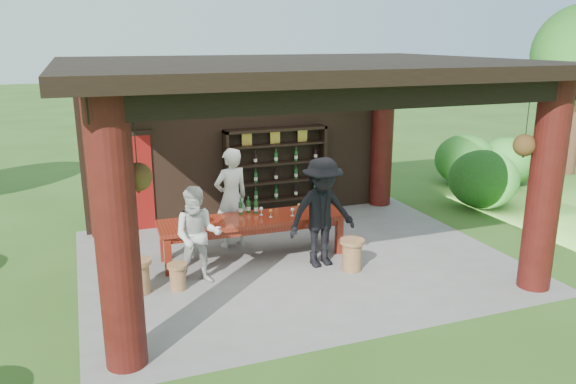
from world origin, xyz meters
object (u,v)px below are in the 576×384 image
object	(u,v)px
stool_near_right	(352,254)
tasting_table	(252,224)
host	(231,198)
guest_man	(322,213)
wine_shelf	(276,173)
stool_near_left	(178,276)
stool_far_left	(139,275)
guest_woman	(198,236)
napkin_basket	(200,219)

from	to	relation	value
stool_near_right	tasting_table	bearing A→B (deg)	140.41
host	guest_man	size ratio (longest dim) A/B	0.99
wine_shelf	stool_near_left	xyz separation A→B (m)	(-2.69, -2.97, -0.78)
host	guest_man	world-z (taller)	guest_man
tasting_table	host	distance (m)	0.78
stool_far_left	host	xyz separation A→B (m)	(1.90, 1.49, 0.66)
wine_shelf	stool_far_left	bearing A→B (deg)	-138.62
stool_far_left	guest_woman	world-z (taller)	guest_woman
stool_far_left	napkin_basket	size ratio (longest dim) A/B	2.12
host	guest_man	bearing A→B (deg)	115.04
stool_near_left	stool_far_left	xyz separation A→B (m)	(-0.59, 0.08, 0.07)
tasting_table	stool_far_left	size ratio (longest dim) A/B	6.11
guest_woman	stool_far_left	bearing A→B (deg)	-160.20
wine_shelf	stool_far_left	size ratio (longest dim) A/B	4.11
guest_man	guest_woman	bearing A→B (deg)	174.10
tasting_table	guest_woman	world-z (taller)	guest_woman
tasting_table	guest_man	size ratio (longest dim) A/B	1.76
stool_near_right	stool_far_left	world-z (taller)	same
napkin_basket	tasting_table	bearing A→B (deg)	-2.84
stool_near_right	napkin_basket	xyz separation A→B (m)	(-2.34, 1.21, 0.53)
guest_woman	napkin_basket	world-z (taller)	guest_woman
stool_near_right	stool_far_left	bearing A→B (deg)	174.17
tasting_table	stool_far_left	world-z (taller)	tasting_table
host	stool_near_right	bearing A→B (deg)	116.20
stool_far_left	napkin_basket	world-z (taller)	napkin_basket
tasting_table	stool_near_left	world-z (taller)	tasting_table
stool_near_left	stool_near_right	distance (m)	2.93
napkin_basket	stool_near_left	bearing A→B (deg)	-121.69
guest_woman	wine_shelf	bearing A→B (deg)	66.52
stool_near_right	host	world-z (taller)	host
stool_far_left	stool_near_left	bearing A→B (deg)	-7.61
tasting_table	stool_near_left	bearing A→B (deg)	-149.63
tasting_table	stool_near_left	distance (m)	1.80
guest_man	stool_near_left	bearing A→B (deg)	177.46
napkin_basket	guest_man	bearing A→B (deg)	-22.74
guest_woman	napkin_basket	xyz separation A→B (m)	(0.20, 0.79, 0.02)
stool_far_left	tasting_table	bearing A→B (deg)	21.06
stool_near_left	tasting_table	bearing A→B (deg)	30.37
tasting_table	guest_woman	distance (m)	1.37
wine_shelf	stool_near_left	size ratio (longest dim) A/B	5.32
stool_far_left	guest_woman	xyz separation A→B (m)	(0.96, 0.07, 0.51)
napkin_basket	wine_shelf	bearing A→B (deg)	43.85
stool_near_left	guest_woman	distance (m)	0.70
tasting_table	stool_far_left	bearing A→B (deg)	-158.94
wine_shelf	napkin_basket	xyz separation A→B (m)	(-2.12, -2.03, -0.18)
stool_far_left	host	world-z (taller)	host
stool_far_left	guest_man	world-z (taller)	guest_man
wine_shelf	host	xyz separation A→B (m)	(-1.38, -1.40, -0.05)
tasting_table	guest_woman	xyz separation A→B (m)	(-1.14, -0.74, 0.17)
napkin_basket	stool_far_left	bearing A→B (deg)	-143.67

